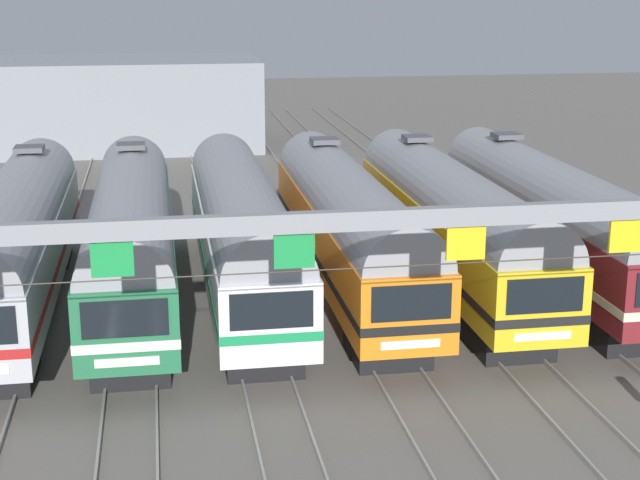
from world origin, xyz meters
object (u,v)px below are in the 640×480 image
Objects in this scene: commuter_train_orange at (348,224)px; catenary_gantry at (381,260)px; commuter_train_yellow at (451,220)px; commuter_train_stainless at (17,238)px; commuter_train_white at (242,229)px; commuter_train_green at (131,233)px; commuter_train_maroon at (551,216)px.

catenary_gantry reaches higher than commuter_train_orange.
commuter_train_yellow is at bearing 66.63° from catenary_gantry.
catenary_gantry is at bearing -98.20° from commuter_train_orange.
commuter_train_white is (7.78, -0.00, -0.00)m from commuter_train_stainless.
commuter_train_green is 11.67m from commuter_train_yellow.
commuter_train_stainless and commuter_train_yellow have the same top height.
commuter_train_stainless is 1.00× the size of commuter_train_orange.
catenary_gantry is at bearing -125.76° from commuter_train_maroon.
commuter_train_stainless is 1.00× the size of commuter_train_maroon.
commuter_train_stainless is 16.84m from catenary_gantry.
commuter_train_stainless is 1.00× the size of commuter_train_green.
commuter_train_orange is (11.67, 0.00, 0.00)m from commuter_train_stainless.
catenary_gantry is at bearing -113.37° from commuter_train_yellow.
commuter_train_green reaches higher than commuter_train_white.
commuter_train_green and commuter_train_maroon have the same top height.
commuter_train_stainless and commuter_train_maroon have the same top height.
commuter_train_stainless is 1.00× the size of commuter_train_white.
commuter_train_white is 1.00× the size of commuter_train_orange.
commuter_train_orange and commuter_train_yellow have the same top height.
catenary_gantry reaches higher than commuter_train_maroon.
commuter_train_green is 0.73× the size of catenary_gantry.
commuter_train_green is at bearing 179.94° from commuter_train_white.
commuter_train_orange is 7.78m from commuter_train_maroon.
commuter_train_yellow is at bearing 0.03° from commuter_train_white.
commuter_train_orange is at bearing 180.00° from commuter_train_yellow.
commuter_train_stainless reaches higher than commuter_train_white.
commuter_train_white is 13.89m from catenary_gantry.
commuter_train_stainless is at bearing 180.00° from commuter_train_green.
commuter_train_stainless is 15.56m from commuter_train_yellow.
commuter_train_stainless is 19.44m from commuter_train_maroon.
commuter_train_orange is (3.89, 0.00, 0.00)m from commuter_train_white.
commuter_train_orange is at bearing 0.00° from commuter_train_stainless.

